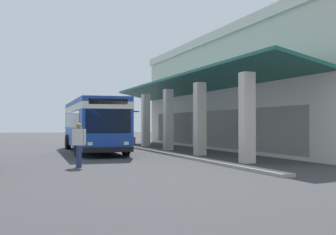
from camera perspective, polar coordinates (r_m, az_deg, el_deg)
The scene contains 6 objects.
ground at distance 30.82m, azimuth 1.18°, elevation -4.04°, with size 120.00×120.00×0.00m, color #38383A.
curb_strip at distance 27.87m, azimuth -2.72°, elevation -4.26°, with size 30.01×0.50×0.12m, color #9E998E.
plaza_building at distance 32.14m, azimuth 13.91°, elevation 3.12°, with size 25.31×14.06×7.85m.
transit_bus at distance 26.84m, azimuth -9.88°, elevation -0.55°, with size 11.32×3.16×3.34m.
pedestrian at distance 17.44m, azimuth -11.70°, elevation -3.21°, with size 0.57×0.52×1.75m.
potted_palm at distance 36.38m, azimuth -5.11°, elevation -2.42°, with size 1.83×1.95×2.84m.
Camera 1 is at (28.65, -3.22, 1.72)m, focal length 46.07 mm.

